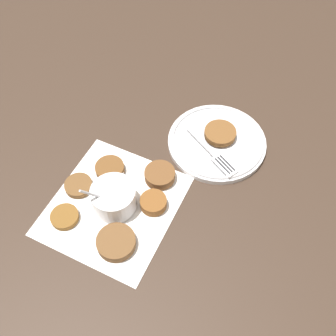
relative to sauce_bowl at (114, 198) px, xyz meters
name	(u,v)px	position (x,y,z in m)	size (l,w,h in m)	color
ground_plane	(110,201)	(0.00, 0.01, -0.03)	(4.00, 4.00, 0.00)	#38281E
napkin	(114,205)	(0.00, 0.00, -0.03)	(0.30, 0.28, 0.00)	white
sauce_bowl	(114,198)	(0.00, 0.00, 0.00)	(0.10, 0.09, 0.10)	silver
fritter_0	(116,242)	(-0.08, -0.04, -0.01)	(0.08, 0.08, 0.02)	brown
fritter_1	(65,217)	(-0.07, 0.08, -0.02)	(0.06, 0.06, 0.01)	brown
fritter_2	(160,175)	(0.09, -0.06, -0.01)	(0.07, 0.07, 0.02)	brown
fritter_3	(79,185)	(0.01, 0.09, -0.02)	(0.06, 0.06, 0.01)	brown
fritter_4	(153,203)	(0.03, -0.08, -0.01)	(0.06, 0.06, 0.02)	brown
fritter_5	(110,169)	(0.07, 0.05, -0.02)	(0.06, 0.06, 0.02)	brown
serving_plate	(217,141)	(0.23, -0.15, -0.02)	(0.23, 0.23, 0.02)	silver
fritter_on_plate	(220,133)	(0.25, -0.16, 0.00)	(0.07, 0.07, 0.01)	brown
fork	(215,155)	(0.18, -0.16, -0.01)	(0.11, 0.15, 0.00)	silver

